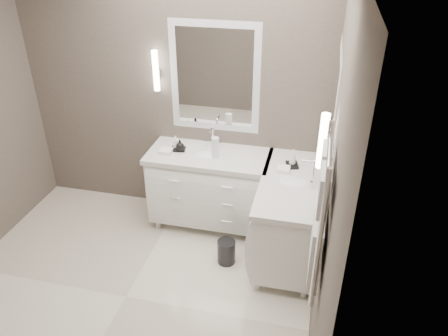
% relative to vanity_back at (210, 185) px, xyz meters
% --- Properties ---
extents(floor, '(3.20, 3.00, 0.01)m').
position_rel_vanity_back_xyz_m(floor, '(-0.45, -1.23, -0.49)').
color(floor, silver).
rests_on(floor, ground).
extents(wall_back, '(3.20, 0.01, 2.70)m').
position_rel_vanity_back_xyz_m(wall_back, '(-0.45, 0.28, 0.86)').
color(wall_back, '#554B44').
rests_on(wall_back, floor).
extents(wall_right, '(0.01, 3.00, 2.70)m').
position_rel_vanity_back_xyz_m(wall_right, '(1.15, -1.23, 0.86)').
color(wall_right, '#554B44').
rests_on(wall_right, floor).
extents(vanity_back, '(1.24, 0.59, 0.97)m').
position_rel_vanity_back_xyz_m(vanity_back, '(0.00, 0.00, 0.00)').
color(vanity_back, white).
rests_on(vanity_back, floor).
extents(vanity_right, '(0.59, 1.24, 0.97)m').
position_rel_vanity_back_xyz_m(vanity_right, '(0.88, -0.33, 0.00)').
color(vanity_right, white).
rests_on(vanity_right, floor).
extents(mirror_back, '(0.90, 0.02, 1.10)m').
position_rel_vanity_back_xyz_m(mirror_back, '(-0.00, 0.26, 1.06)').
color(mirror_back, white).
rests_on(mirror_back, wall_back).
extents(mirror_right, '(0.02, 0.90, 1.10)m').
position_rel_vanity_back_xyz_m(mirror_right, '(1.14, -0.43, 1.06)').
color(mirror_right, white).
rests_on(mirror_right, wall_right).
extents(sconce_back, '(0.06, 0.06, 0.40)m').
position_rel_vanity_back_xyz_m(sconce_back, '(-0.58, 0.20, 1.11)').
color(sconce_back, white).
rests_on(sconce_back, wall_back).
extents(sconce_right, '(0.06, 0.06, 0.40)m').
position_rel_vanity_back_xyz_m(sconce_right, '(1.08, -1.01, 1.11)').
color(sconce_right, white).
rests_on(sconce_right, wall_right).
extents(towel_bar_corner, '(0.03, 0.22, 0.30)m').
position_rel_vanity_back_xyz_m(towel_bar_corner, '(1.09, 0.13, 0.63)').
color(towel_bar_corner, white).
rests_on(towel_bar_corner, wall_right).
extents(towel_ladder, '(0.06, 0.58, 0.90)m').
position_rel_vanity_back_xyz_m(towel_ladder, '(1.10, -1.63, 0.91)').
color(towel_ladder, white).
rests_on(towel_ladder, wall_right).
extents(waste_bin, '(0.23, 0.23, 0.24)m').
position_rel_vanity_back_xyz_m(waste_bin, '(0.31, -0.58, -0.36)').
color(waste_bin, black).
rests_on(waste_bin, floor).
extents(amenity_tray_back, '(0.16, 0.13, 0.02)m').
position_rel_vanity_back_xyz_m(amenity_tray_back, '(-0.32, 0.01, 0.38)').
color(amenity_tray_back, black).
rests_on(amenity_tray_back, vanity_back).
extents(amenity_tray_right, '(0.14, 0.17, 0.02)m').
position_rel_vanity_back_xyz_m(amenity_tray_right, '(0.84, -0.06, 0.38)').
color(amenity_tray_right, black).
rests_on(amenity_tray_right, vanity_right).
extents(water_bottle, '(0.08, 0.08, 0.21)m').
position_rel_vanity_back_xyz_m(water_bottle, '(0.08, -0.04, 0.47)').
color(water_bottle, silver).
rests_on(water_bottle, vanity_back).
extents(soap_bottle_a, '(0.06, 0.06, 0.12)m').
position_rel_vanity_back_xyz_m(soap_bottle_a, '(-0.35, 0.03, 0.45)').
color(soap_bottle_a, white).
rests_on(soap_bottle_a, amenity_tray_back).
extents(soap_bottle_b, '(0.09, 0.09, 0.11)m').
position_rel_vanity_back_xyz_m(soap_bottle_b, '(-0.29, -0.02, 0.44)').
color(soap_bottle_b, black).
rests_on(soap_bottle_b, amenity_tray_back).
extents(soap_bottle_c, '(0.08, 0.08, 0.15)m').
position_rel_vanity_back_xyz_m(soap_bottle_c, '(0.84, -0.06, 0.46)').
color(soap_bottle_c, white).
rests_on(soap_bottle_c, amenity_tray_right).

